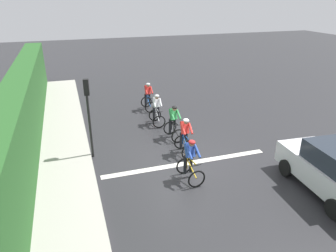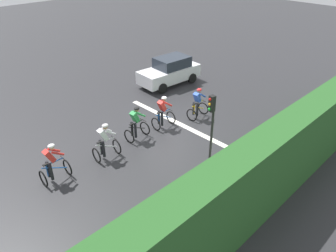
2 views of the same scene
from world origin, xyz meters
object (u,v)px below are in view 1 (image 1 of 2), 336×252
object	(u,v)px
cyclist_fourth	(185,137)
cyclist_trailing	(190,161)
cyclist_lead	(148,97)
car_white	(333,170)
cyclist_second	(157,110)
traffic_light_near_crossing	(88,107)
cyclist_mid	(174,123)

from	to	relation	value
cyclist_fourth	cyclist_trailing	world-z (taller)	same
cyclist_lead	car_white	bearing A→B (deg)	-69.43
cyclist_lead	cyclist_second	bearing A→B (deg)	-93.75
car_white	traffic_light_near_crossing	xyz separation A→B (m)	(-7.54, 5.25, 1.35)
cyclist_second	cyclist_fourth	xyz separation A→B (m)	(0.20, -3.60, 0.00)
cyclist_fourth	cyclist_trailing	size ratio (longest dim) A/B	1.00
cyclist_second	cyclist_trailing	distance (m)	5.58
cyclist_second	cyclist_lead	bearing A→B (deg)	86.25
cyclist_second	cyclist_trailing	size ratio (longest dim) A/B	1.00
cyclist_second	cyclist_fourth	world-z (taller)	same
traffic_light_near_crossing	cyclist_trailing	bearing A→B (deg)	-42.98
cyclist_second	car_white	distance (m)	8.76
cyclist_lead	cyclist_fourth	size ratio (longest dim) A/B	1.00
cyclist_mid	car_white	bearing A→B (deg)	-57.92
cyclist_fourth	traffic_light_near_crossing	world-z (taller)	traffic_light_near_crossing
cyclist_trailing	car_white	world-z (taller)	car_white
cyclist_lead	cyclist_trailing	size ratio (longest dim) A/B	1.00
cyclist_fourth	cyclist_mid	bearing A→B (deg)	87.65
cyclist_fourth	traffic_light_near_crossing	size ratio (longest dim) A/B	0.50
car_white	cyclist_second	bearing A→B (deg)	116.84
cyclist_second	car_white	bearing A→B (deg)	-63.16
traffic_light_near_crossing	cyclist_fourth	bearing A→B (deg)	-15.23
cyclist_lead	cyclist_trailing	world-z (taller)	same
car_white	cyclist_fourth	bearing A→B (deg)	131.68
cyclist_mid	traffic_light_near_crossing	xyz separation A→B (m)	(-3.85, -0.63, 1.43)
cyclist_mid	cyclist_trailing	bearing A→B (deg)	-99.82
car_white	cyclist_trailing	bearing A→B (deg)	152.53
cyclist_mid	traffic_light_near_crossing	distance (m)	4.16
cyclist_mid	cyclist_fourth	size ratio (longest dim) A/B	1.00
cyclist_trailing	cyclist_second	bearing A→B (deg)	86.30
cyclist_lead	cyclist_mid	size ratio (longest dim) A/B	1.00
cyclist_second	cyclist_trailing	bearing A→B (deg)	-93.70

